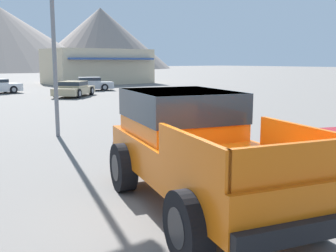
{
  "coord_description": "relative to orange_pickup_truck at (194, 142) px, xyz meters",
  "views": [
    {
      "loc": [
        -4.21,
        -5.14,
        2.58
      ],
      "look_at": [
        0.22,
        0.75,
        1.36
      ],
      "focal_mm": 42.0,
      "sensor_mm": 36.0,
      "label": 1
    }
  ],
  "objects": [
    {
      "name": "parked_car_tan",
      "position": [
        7.32,
        22.03,
        -0.56
      ],
      "size": [
        4.21,
        4.16,
        1.13
      ],
      "rotation": [
        0.0,
        0.0,
        5.48
      ],
      "color": "tan",
      "rests_on": "ground_plane"
    },
    {
      "name": "orange_pickup_truck",
      "position": [
        0.0,
        0.0,
        0.0
      ],
      "size": [
        3.28,
        5.54,
        2.03
      ],
      "rotation": [
        0.0,
        0.0,
        -0.26
      ],
      "color": "orange",
      "rests_on": "ground_plane"
    },
    {
      "name": "ground_plane",
      "position": [
        -0.32,
        -0.11,
        -1.15
      ],
      "size": [
        320.0,
        320.0,
        0.0
      ],
      "primitive_type": "plane",
      "color": "slate"
    },
    {
      "name": "parked_car_silver",
      "position": [
        10.81,
        26.89,
        -0.55
      ],
      "size": [
        4.65,
        3.05,
        1.18
      ],
      "rotation": [
        0.0,
        0.0,
        1.23
      ],
      "color": "#B7BABF",
      "rests_on": "ground_plane"
    },
    {
      "name": "street_lamp_post",
      "position": [
        0.48,
        7.79,
        3.31
      ],
      "size": [
        0.9,
        0.24,
        7.38
      ],
      "color": "slate",
      "rests_on": "ground_plane"
    },
    {
      "name": "storefront_building",
      "position": [
        16.66,
        36.52,
        0.82
      ],
      "size": [
        11.31,
        7.61,
        3.93
      ],
      "color": "beige",
      "rests_on": "ground_plane"
    }
  ]
}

